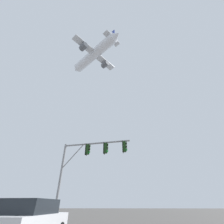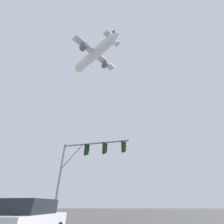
% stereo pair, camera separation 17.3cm
% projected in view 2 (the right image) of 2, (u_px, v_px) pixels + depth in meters
% --- Properties ---
extents(signal_pole_near, '(6.26, 1.22, 6.40)m').
position_uv_depth(signal_pole_near, '(88.00, 158.00, 13.57)').
color(signal_pole_near, gray).
rests_on(signal_pole_near, ground).
extents(airplane, '(21.94, 18.49, 6.98)m').
position_uv_depth(airplane, '(94.00, 54.00, 59.16)').
color(airplane, white).
extents(parked_car, '(2.06, 4.19, 1.60)m').
position_uv_depth(parked_car, '(28.00, 219.00, 6.65)').
color(parked_car, silver).
rests_on(parked_car, ground).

